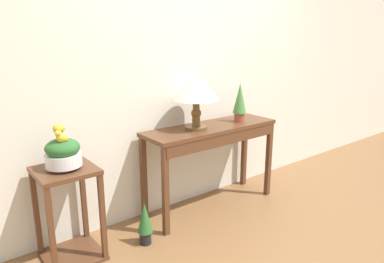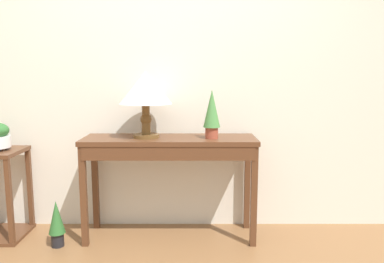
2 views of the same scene
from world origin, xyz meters
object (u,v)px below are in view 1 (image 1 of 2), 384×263
table_lamp (196,88)px  planter_bowl_wide (63,152)px  potted_plant_on_console (240,101)px  potted_plant_floor (145,221)px  console_table (213,138)px  pedestal_stand_left (69,214)px

table_lamp → planter_bowl_wide: size_ratio=1.55×
table_lamp → potted_plant_on_console: bearing=-4.3°
potted_plant_floor → potted_plant_on_console: bearing=7.1°
potted_plant_on_console → planter_bowl_wide: (-1.65, 0.03, -0.17)m
potted_plant_on_console → console_table: bearing=177.6°
planter_bowl_wide → pedestal_stand_left: bearing=64.7°
console_table → potted_plant_on_console: potted_plant_on_console is taller
table_lamp → pedestal_stand_left: 1.40m
planter_bowl_wide → console_table: bearing=-0.8°
console_table → planter_bowl_wide: (-1.33, 0.02, 0.13)m
potted_plant_on_console → planter_bowl_wide: 1.66m
console_table → potted_plant_floor: size_ratio=3.72×
console_table → planter_bowl_wide: 1.34m
table_lamp → planter_bowl_wide: bearing=-179.7°
console_table → pedestal_stand_left: bearing=179.1°
potted_plant_on_console → table_lamp: bearing=175.7°
planter_bowl_wide → potted_plant_floor: size_ratio=0.91×
potted_plant_on_console → potted_plant_floor: (-1.14, -0.14, -0.79)m
planter_bowl_wide → potted_plant_floor: planter_bowl_wide is taller
console_table → potted_plant_floor: console_table is taller
pedestal_stand_left → potted_plant_floor: pedestal_stand_left is taller
table_lamp → pedestal_stand_left: table_lamp is taller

